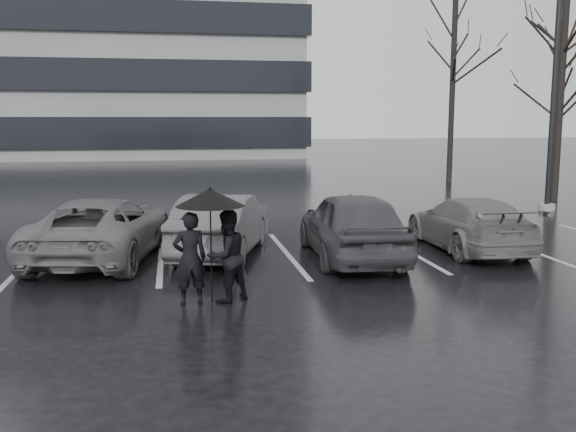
# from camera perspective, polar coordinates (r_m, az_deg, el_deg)

# --- Properties ---
(ground) EXTENTS (160.00, 160.00, 0.00)m
(ground) POSITION_cam_1_polar(r_m,az_deg,el_deg) (11.98, -0.77, -5.97)
(ground) COLOR black
(ground) RESTS_ON ground
(car_main) EXTENTS (1.98, 4.50, 1.50)m
(car_main) POSITION_cam_1_polar(r_m,az_deg,el_deg) (13.90, 5.70, -0.79)
(car_main) COLOR black
(car_main) RESTS_ON ground
(car_west_a) EXTENTS (2.62, 4.44, 1.38)m
(car_west_a) POSITION_cam_1_polar(r_m,az_deg,el_deg) (14.36, -5.91, -0.73)
(car_west_a) COLOR #2D2D30
(car_west_a) RESTS_ON ground
(car_west_b) EXTENTS (3.10, 5.19, 1.35)m
(car_west_b) POSITION_cam_1_polar(r_m,az_deg,el_deg) (14.38, -16.28, -1.08)
(car_west_b) COLOR #48484B
(car_west_b) RESTS_ON ground
(car_east) EXTENTS (1.79, 4.28, 1.23)m
(car_east) POSITION_cam_1_polar(r_m,az_deg,el_deg) (15.40, 15.77, -0.65)
(car_east) COLOR #48484B
(car_east) RESTS_ON ground
(pedestrian_left) EXTENTS (0.61, 0.45, 1.54)m
(pedestrian_left) POSITION_cam_1_polar(r_m,az_deg,el_deg) (10.60, -8.72, -3.74)
(pedestrian_left) COLOR black
(pedestrian_left) RESTS_ON ground
(pedestrian_right) EXTENTS (0.94, 0.89, 1.54)m
(pedestrian_right) POSITION_cam_1_polar(r_m,az_deg,el_deg) (10.69, -5.47, -3.57)
(pedestrian_right) COLOR black
(pedestrian_right) RESTS_ON ground
(umbrella) EXTENTS (1.14, 1.14, 1.93)m
(umbrella) POSITION_cam_1_polar(r_m,az_deg,el_deg) (10.52, -6.94, 1.64)
(umbrella) COLOR black
(umbrella) RESTS_ON ground
(lamp_post) EXTENTS (0.54, 0.54, 9.78)m
(lamp_post) POSITION_cam_1_polar(r_m,az_deg,el_deg) (22.78, 22.65, 11.69)
(lamp_post) COLOR gray
(lamp_post) RESTS_ON ground
(stall_stripes) EXTENTS (19.72, 5.00, 0.00)m
(stall_stripes) POSITION_cam_1_polar(r_m,az_deg,el_deg) (14.30, -5.60, -3.58)
(stall_stripes) COLOR #B0B0B3
(stall_stripes) RESTS_ON ground
(tree_east) EXTENTS (0.26, 0.26, 8.00)m
(tree_east) POSITION_cam_1_polar(r_m,az_deg,el_deg) (25.56, 23.08, 10.20)
(tree_east) COLOR black
(tree_east) RESTS_ON ground
(tree_ne) EXTENTS (0.26, 0.26, 7.00)m
(tree_ne) POSITION_cam_1_polar(r_m,az_deg,el_deg) (30.27, 22.85, 8.93)
(tree_ne) COLOR black
(tree_ne) RESTS_ON ground
(tree_north) EXTENTS (0.26, 0.26, 8.50)m
(tree_north) POSITION_cam_1_polar(r_m,az_deg,el_deg) (31.25, 14.39, 10.68)
(tree_north) COLOR black
(tree_north) RESTS_ON ground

